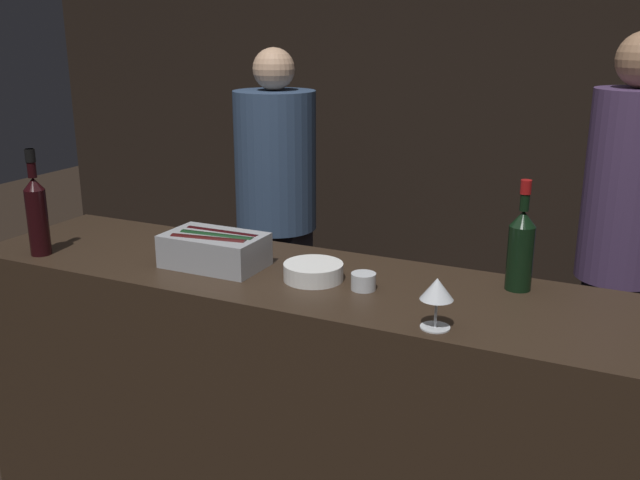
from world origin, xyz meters
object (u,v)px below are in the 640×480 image
object	(u,v)px
wine_glass	(437,291)
red_wine_bottle_black_foil	(37,212)
red_wine_bottle_burgundy	(521,246)
bowl_white	(314,271)
ice_bin_with_bottles	(215,248)
person_blond_tee	(623,234)
candle_votive	(363,281)
person_in_hoodie	(276,198)

from	to	relation	value
wine_glass	red_wine_bottle_black_foil	size ratio (longest dim) A/B	0.38
red_wine_bottle_burgundy	red_wine_bottle_black_foil	xyz separation A→B (m)	(-1.61, -0.38, 0.02)
bowl_white	red_wine_bottle_burgundy	xyz separation A→B (m)	(0.61, 0.20, 0.11)
ice_bin_with_bottles	person_blond_tee	distance (m)	1.61
wine_glass	red_wine_bottle_burgundy	xyz separation A→B (m)	(0.14, 0.40, 0.03)
wine_glass	person_blond_tee	size ratio (longest dim) A/B	0.08
candle_votive	person_blond_tee	bearing A→B (deg)	56.17
bowl_white	ice_bin_with_bottles	bearing A→B (deg)	-176.62
person_blond_tee	bowl_white	bearing A→B (deg)	-73.50
ice_bin_with_bottles	red_wine_bottle_black_foil	distance (m)	0.66
candle_votive	person_in_hoodie	distance (m)	1.59
red_wine_bottle_black_foil	red_wine_bottle_burgundy	bearing A→B (deg)	13.26
bowl_white	red_wine_bottle_black_foil	world-z (taller)	red_wine_bottle_black_foil
ice_bin_with_bottles	candle_votive	world-z (taller)	ice_bin_with_bottles
person_blond_tee	red_wine_bottle_black_foil	bearing A→B (deg)	-90.42
red_wine_bottle_black_foil	person_in_hoodie	size ratio (longest dim) A/B	0.22
bowl_white	red_wine_bottle_burgundy	size ratio (longest dim) A/B	0.56
candle_votive	red_wine_bottle_black_foil	world-z (taller)	red_wine_bottle_black_foil
wine_glass	person_in_hoodie	world-z (taller)	person_in_hoodie
bowl_white	red_wine_bottle_burgundy	distance (m)	0.65
candle_votive	ice_bin_with_bottles	bearing A→B (deg)	-179.07
red_wine_bottle_burgundy	person_blond_tee	size ratio (longest dim) A/B	0.19
wine_glass	red_wine_bottle_black_foil	bearing A→B (deg)	179.18
wine_glass	candle_votive	size ratio (longest dim) A/B	1.84
bowl_white	person_in_hoodie	bearing A→B (deg)	123.80
candle_votive	person_blond_tee	xyz separation A→B (m)	(0.69, 1.03, -0.03)
ice_bin_with_bottles	red_wine_bottle_black_foil	xyz separation A→B (m)	(-0.64, -0.16, 0.09)
person_in_hoodie	wine_glass	bearing A→B (deg)	73.05
wine_glass	red_wine_bottle_black_foil	xyz separation A→B (m)	(-1.46, 0.02, 0.05)
red_wine_bottle_burgundy	person_blond_tee	distance (m)	0.87
red_wine_bottle_black_foil	person_in_hoodie	world-z (taller)	person_in_hoodie
candle_votive	person_blond_tee	size ratio (longest dim) A/B	0.04
ice_bin_with_bottles	wine_glass	world-z (taller)	wine_glass
bowl_white	person_blond_tee	bearing A→B (deg)	49.60
bowl_white	candle_votive	bearing A→B (deg)	-4.16
wine_glass	candle_votive	bearing A→B (deg)	146.60
red_wine_bottle_burgundy	person_in_hoodie	distance (m)	1.77
wine_glass	candle_votive	distance (m)	0.35
wine_glass	person_in_hoodie	xyz separation A→B (m)	(-1.28, 1.43, -0.18)
red_wine_bottle_burgundy	red_wine_bottle_black_foil	distance (m)	1.65
ice_bin_with_bottles	person_blond_tee	world-z (taller)	person_blond_tee
ice_bin_with_bottles	wine_glass	distance (m)	0.85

